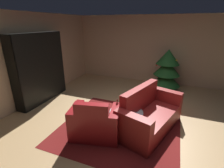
# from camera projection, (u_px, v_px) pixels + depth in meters

# --- Properties ---
(ground_plane) EXTENTS (8.04, 8.04, 0.00)m
(ground_plane) POSITION_uv_depth(u_px,v_px,m) (127.00, 126.00, 3.87)
(ground_plane) COLOR tan
(wall_back) EXTENTS (6.18, 0.06, 2.56)m
(wall_back) POSITION_uv_depth(u_px,v_px,m) (153.00, 50.00, 6.38)
(wall_back) COLOR tan
(wall_back) RESTS_ON ground
(wall_left) EXTENTS (0.06, 6.82, 2.56)m
(wall_left) POSITION_uv_depth(u_px,v_px,m) (20.00, 62.00, 4.46)
(wall_left) COLOR tan
(wall_left) RESTS_ON ground
(area_rug) EXTENTS (2.62, 2.44, 0.01)m
(area_rug) POSITION_uv_depth(u_px,v_px,m) (119.00, 127.00, 3.81)
(area_rug) COLOR maroon
(area_rug) RESTS_ON ground
(bookshelf_unit) EXTENTS (0.35, 1.75, 2.02)m
(bookshelf_unit) POSITION_uv_depth(u_px,v_px,m) (43.00, 68.00, 4.94)
(bookshelf_unit) COLOR black
(bookshelf_unit) RESTS_ON ground
(armchair_red) EXTENTS (1.11, 0.85, 0.88)m
(armchair_red) POSITION_uv_depth(u_px,v_px,m) (95.00, 124.00, 3.41)
(armchair_red) COLOR maroon
(armchair_red) RESTS_ON ground
(couch_red) EXTENTS (1.28, 1.89, 0.94)m
(couch_red) POSITION_uv_depth(u_px,v_px,m) (149.00, 115.00, 3.69)
(couch_red) COLOR maroon
(couch_red) RESTS_ON ground
(coffee_table) EXTENTS (0.73, 0.73, 0.45)m
(coffee_table) POSITION_uv_depth(u_px,v_px,m) (126.00, 113.00, 3.59)
(coffee_table) COLOR black
(coffee_table) RESTS_ON ground
(book_stack_on_table) EXTENTS (0.23, 0.19, 0.12)m
(book_stack_on_table) POSITION_uv_depth(u_px,v_px,m) (126.00, 108.00, 3.61)
(book_stack_on_table) COLOR gray
(book_stack_on_table) RESTS_ON coffee_table
(bottle_on_table) EXTENTS (0.07, 0.07, 0.30)m
(bottle_on_table) POSITION_uv_depth(u_px,v_px,m) (117.00, 107.00, 3.52)
(bottle_on_table) COLOR maroon
(bottle_on_table) RESTS_ON coffee_table
(decorated_tree) EXTENTS (0.99, 0.99, 1.44)m
(decorated_tree) POSITION_uv_depth(u_px,v_px,m) (167.00, 69.00, 5.74)
(decorated_tree) COLOR brown
(decorated_tree) RESTS_ON ground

